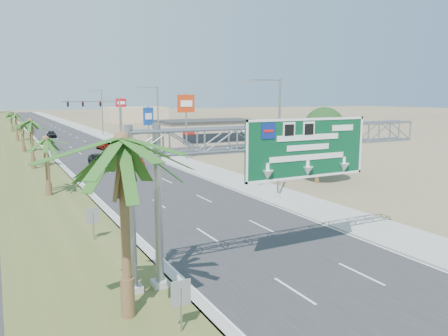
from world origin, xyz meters
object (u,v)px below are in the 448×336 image
(store_building, at_px, (207,132))
(signal_mast, at_px, (109,117))
(palm_near, at_px, (122,141))
(car_far, at_px, (52,135))
(car_left_lane, at_px, (98,159))
(sign_gantry, at_px, (277,148))
(pole_sign_red_far, at_px, (121,106))
(car_right_lane, at_px, (107,146))
(pole_sign_blue, at_px, (148,118))
(pole_sign_red_near, at_px, (186,107))
(car_mid_lane, at_px, (135,162))

(store_building, bearing_deg, signal_mast, 160.46)
(palm_near, xyz_separation_m, car_far, (6.53, 82.91, -6.30))
(palm_near, height_order, car_left_lane, palm_near)
(sign_gantry, height_order, pole_sign_red_far, pole_sign_red_far)
(palm_near, bearing_deg, car_far, 85.50)
(store_building, xyz_separation_m, car_right_lane, (-19.29, -2.32, -1.31))
(signal_mast, relative_size, pole_sign_blue, 1.48)
(pole_sign_blue, bearing_deg, signal_mast, 123.74)
(palm_near, height_order, pole_sign_blue, palm_near)
(sign_gantry, height_order, pole_sign_blue, sign_gantry)
(pole_sign_blue, bearing_deg, pole_sign_red_near, -90.61)
(pole_sign_blue, bearing_deg, palm_near, -108.86)
(car_left_lane, bearing_deg, store_building, 33.86)
(pole_sign_blue, bearing_deg, sign_gantry, -101.57)
(store_building, relative_size, pole_sign_red_near, 1.99)
(sign_gantry, xyz_separation_m, car_left_lane, (-0.98, 37.70, -5.29))
(palm_near, bearing_deg, car_left_lane, 79.75)
(palm_near, bearing_deg, car_mid_lane, 73.18)
(car_left_lane, bearing_deg, car_far, 87.30)
(signal_mast, xyz_separation_m, pole_sign_red_near, (4.77, -24.49, 2.25))
(pole_sign_blue, bearing_deg, car_mid_lane, -112.16)
(car_mid_lane, height_order, car_right_lane, car_mid_lane)
(car_mid_lane, bearing_deg, store_building, 55.31)
(palm_near, height_order, car_far, palm_near)
(palm_near, height_order, pole_sign_red_far, pole_sign_red_far)
(car_far, bearing_deg, store_building, -43.08)
(car_left_lane, xyz_separation_m, pole_sign_red_far, (13.09, 38.25, 5.83))
(pole_sign_red_near, bearing_deg, pole_sign_red_far, 88.34)
(signal_mast, bearing_deg, pole_sign_red_near, -78.98)
(car_left_lane, relative_size, car_right_lane, 0.91)
(pole_sign_blue, bearing_deg, car_far, 115.90)
(pole_sign_blue, xyz_separation_m, pole_sign_red_far, (0.93, 21.31, 1.58))
(car_far, xyz_separation_m, pole_sign_red_near, (12.61, -43.43, 6.47))
(signal_mast, height_order, car_left_lane, signal_mast)
(pole_sign_red_near, bearing_deg, signal_mast, 101.02)
(store_building, relative_size, car_right_lane, 3.65)
(car_left_lane, relative_size, car_mid_lane, 0.99)
(car_left_lane, bearing_deg, pole_sign_red_near, -4.23)
(pole_sign_red_near, relative_size, pole_sign_blue, 1.30)
(signal_mast, relative_size, store_building, 0.57)
(pole_sign_blue, bearing_deg, car_left_lane, -125.68)
(palm_near, relative_size, car_left_lane, 1.86)
(sign_gantry, distance_m, signal_mast, 62.37)
(car_far, bearing_deg, car_mid_lane, -82.79)
(store_building, height_order, pole_sign_blue, pole_sign_blue)
(pole_sign_blue, bearing_deg, pole_sign_red_far, 87.50)
(signal_mast, bearing_deg, pole_sign_blue, -56.26)
(pole_sign_blue, bearing_deg, store_building, 6.91)
(sign_gantry, distance_m, pole_sign_blue, 55.78)
(pole_sign_blue, distance_m, pole_sign_red_far, 21.39)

